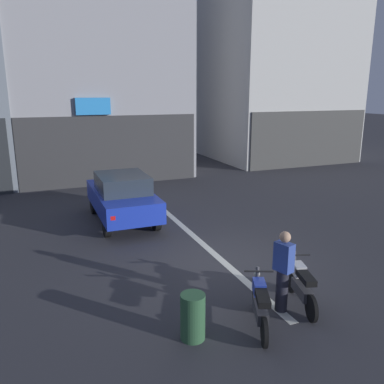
% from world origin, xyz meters
% --- Properties ---
extents(ground_plane, '(120.00, 120.00, 0.00)m').
position_xyz_m(ground_plane, '(0.00, 0.00, 0.00)').
color(ground_plane, '#333338').
extents(lane_centre_line, '(0.20, 18.00, 0.01)m').
position_xyz_m(lane_centre_line, '(0.00, 6.00, 0.00)').
color(lane_centre_line, silver).
rests_on(lane_centre_line, ground).
extents(building_mid_block, '(8.53, 8.37, 11.40)m').
position_xyz_m(building_mid_block, '(-0.92, 13.99, 5.69)').
color(building_mid_block, '#9E9EA3').
rests_on(building_mid_block, ground).
extents(building_far_right, '(8.09, 7.52, 14.36)m').
position_xyz_m(building_far_right, '(10.56, 13.99, 7.16)').
color(building_far_right, silver).
rests_on(building_far_right, ground).
extents(car_blue_crossing_near, '(1.77, 4.10, 1.64)m').
position_xyz_m(car_blue_crossing_near, '(-1.68, 4.24, 0.89)').
color(car_blue_crossing_near, black).
rests_on(car_blue_crossing_near, ground).
extents(motorcycle_blue_row_leftmost, '(0.76, 1.56, 0.98)m').
position_xyz_m(motorcycle_blue_row_leftmost, '(-0.66, -2.81, 0.46)').
color(motorcycle_blue_row_leftmost, black).
rests_on(motorcycle_blue_row_leftmost, ground).
extents(motorcycle_white_row_left_mid, '(0.64, 1.62, 0.98)m').
position_xyz_m(motorcycle_white_row_left_mid, '(0.52, -2.46, 0.46)').
color(motorcycle_white_row_left_mid, black).
rests_on(motorcycle_white_row_left_mid, ground).
extents(person_by_motorcycles, '(0.32, 0.41, 1.67)m').
position_xyz_m(person_by_motorcycles, '(0.04, -2.49, 0.86)').
color(person_by_motorcycles, '#23232D').
rests_on(person_by_motorcycles, ground).
extents(trash_bin, '(0.44, 0.44, 0.85)m').
position_xyz_m(trash_bin, '(-1.95, -2.69, 0.42)').
color(trash_bin, '#2D5938').
rests_on(trash_bin, ground).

